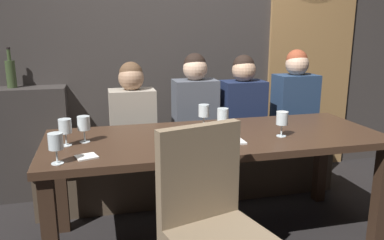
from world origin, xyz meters
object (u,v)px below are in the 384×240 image
(wine_glass_end_right, at_px, (84,124))
(wine_glass_end_left, at_px, (56,143))
(diner_redhead, at_px, (132,110))
(wine_bottle_pale_label, at_px, (11,73))
(diner_near_end, at_px, (295,97))
(chair_near_side, at_px, (211,216))
(wine_glass_near_right, at_px, (282,119))
(diner_bearded, at_px, (195,103))
(diner_far_end, at_px, (243,102))
(wine_glass_far_left, at_px, (204,112))
(dining_table, at_px, (216,148))
(fork_on_table, at_px, (205,141))
(wine_glass_near_left, at_px, (65,127))
(wine_glass_center_back, at_px, (223,116))
(dessert_plate, at_px, (228,139))
(banquette_bench, at_px, (191,171))

(wine_glass_end_right, height_order, wine_glass_end_left, same)
(diner_redhead, relative_size, wine_bottle_pale_label, 2.21)
(diner_near_end, bearing_deg, chair_near_side, -130.29)
(wine_bottle_pale_label, bearing_deg, wine_glass_near_right, -33.19)
(diner_redhead, height_order, wine_glass_end_right, diner_redhead)
(wine_bottle_pale_label, bearing_deg, diner_bearded, -12.63)
(wine_bottle_pale_label, distance_m, wine_glass_end_right, 1.18)
(diner_far_end, bearing_deg, wine_bottle_pale_label, 169.07)
(chair_near_side, height_order, wine_glass_far_left, chair_near_side)
(dining_table, height_order, diner_near_end, diner_near_end)
(wine_glass_far_left, height_order, fork_on_table, wine_glass_far_left)
(wine_glass_near_right, xyz_separation_m, fork_on_table, (-0.52, 0.01, -0.11))
(dining_table, relative_size, diner_redhead, 3.05)
(diner_far_end, relative_size, fork_on_table, 4.47)
(wine_glass_near_left, bearing_deg, diner_far_end, 26.34)
(wine_glass_center_back, xyz_separation_m, dessert_plate, (-0.04, -0.21, -0.10))
(diner_bearded, distance_m, wine_bottle_pale_label, 1.52)
(chair_near_side, bearing_deg, diner_far_end, 63.29)
(wine_glass_far_left, relative_size, dessert_plate, 0.86)
(wine_glass_end_right, distance_m, wine_glass_end_left, 0.39)
(dining_table, relative_size, dessert_plate, 11.58)
(chair_near_side, bearing_deg, wine_glass_end_right, 126.92)
(banquette_bench, height_order, wine_glass_near_right, wine_glass_near_right)
(banquette_bench, relative_size, wine_glass_far_left, 15.24)
(dining_table, xyz_separation_m, wine_glass_center_back, (0.06, 0.06, 0.20))
(fork_on_table, bearing_deg, wine_glass_end_right, 171.32)
(wine_glass_end_left, xyz_separation_m, dessert_plate, (0.99, 0.17, -0.10))
(diner_bearded, xyz_separation_m, wine_glass_end_left, (-1.01, -1.04, 0.04))
(banquette_bench, bearing_deg, wine_glass_end_right, -142.07)
(banquette_bench, xyz_separation_m, wine_glass_end_right, (-0.84, -0.65, 0.63))
(diner_near_end, relative_size, wine_glass_end_left, 4.86)
(diner_bearded, relative_size, dessert_plate, 4.09)
(diner_redhead, relative_size, fork_on_table, 4.24)
(wine_bottle_pale_label, xyz_separation_m, wine_glass_far_left, (1.39, -0.84, -0.22))
(wine_glass_near_right, bearing_deg, wine_glass_center_back, 150.51)
(chair_near_side, bearing_deg, fork_on_table, 76.85)
(diner_near_end, height_order, wine_bottle_pale_label, wine_bottle_pale_label)
(diner_bearded, bearing_deg, wine_glass_far_left, -97.80)
(diner_near_end, xyz_separation_m, fork_on_table, (-1.07, -0.83, -0.08))
(dining_table, bearing_deg, wine_glass_near_left, 179.80)
(banquette_bench, bearing_deg, fork_on_table, -97.97)
(diner_near_end, bearing_deg, wine_glass_near_left, -159.71)
(diner_near_end, xyz_separation_m, wine_glass_far_left, (-0.98, -0.49, 0.03))
(wine_bottle_pale_label, height_order, dessert_plate, wine_bottle_pale_label)
(diner_near_end, distance_m, wine_glass_center_back, 1.10)
(diner_bearded, relative_size, diner_far_end, 1.02)
(wine_bottle_pale_label, bearing_deg, wine_glass_near_left, -65.83)
(diner_bearded, relative_size, wine_glass_end_left, 4.74)
(banquette_bench, height_order, diner_bearded, diner_bearded)
(dessert_plate, height_order, fork_on_table, dessert_plate)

